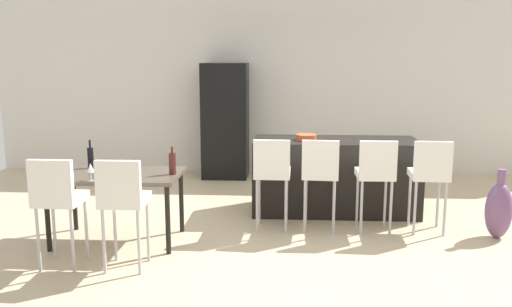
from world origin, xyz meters
name	(u,v)px	position (x,y,z in m)	size (l,w,h in m)	color
ground_plane	(292,227)	(0.00, 0.00, 0.00)	(10.00, 10.00, 0.00)	#C6B28E
back_wall	(291,86)	(0.00, 3.07, 1.45)	(10.00, 0.12, 2.90)	silver
kitchen_island	(335,176)	(0.54, 0.70, 0.46)	(2.04, 0.82, 0.92)	black
bar_chair_left	(272,170)	(-0.23, -0.09, 0.70)	(0.41, 0.41, 1.05)	white
bar_chair_middle	(320,170)	(0.31, -0.09, 0.70)	(0.43, 0.43, 1.05)	white
bar_chair_right	(376,171)	(0.92, -0.09, 0.70)	(0.40, 0.40, 1.05)	white
bar_chair_far	(430,172)	(1.51, -0.09, 0.70)	(0.42, 0.42, 1.05)	white
dining_table	(117,180)	(-1.84, -0.56, 0.67)	(1.34, 0.81, 0.74)	#4C4238
dining_chair_near	(57,196)	(-2.15, -1.32, 0.70)	(0.41, 0.41, 1.05)	white
dining_chair_far	(123,196)	(-1.54, -1.32, 0.70)	(0.40, 0.40, 1.05)	white
wine_bottle_middle	(172,163)	(-1.24, -0.57, 0.86)	(0.07, 0.07, 0.29)	#471E19
wine_bottle_left	(91,157)	(-2.20, -0.31, 0.86)	(0.06, 0.06, 0.31)	black
wine_glass_right	(104,166)	(-1.89, -0.81, 0.86)	(0.07, 0.07, 0.17)	silver
wine_glass_far	(91,168)	(-1.99, -0.90, 0.86)	(0.07, 0.07, 0.17)	silver
refrigerator	(226,120)	(-1.06, 2.63, 0.92)	(0.72, 0.68, 1.84)	black
fruit_bowl	(306,137)	(0.18, 0.66, 0.96)	(0.25, 0.25, 0.07)	#C6512D
floor_vase	(499,210)	(2.23, -0.22, 0.31)	(0.28, 0.28, 0.76)	#704C75
potted_plant	(407,160)	(1.88, 2.62, 0.31)	(0.34, 0.34, 0.54)	#996B4C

